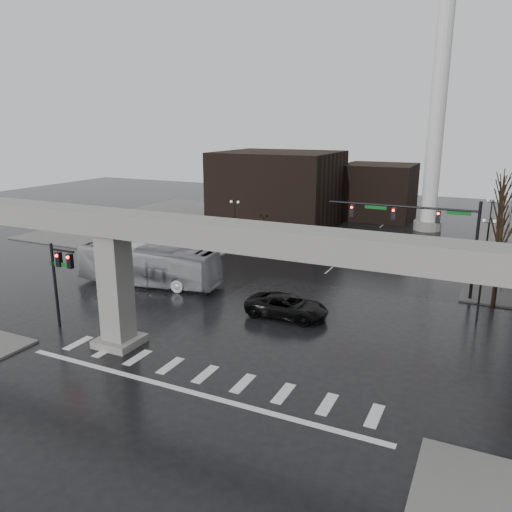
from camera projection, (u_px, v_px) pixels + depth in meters
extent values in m
plane|color=black|center=(214.00, 367.00, 29.14)|extent=(160.00, 160.00, 0.00)
cube|color=slate|center=(184.00, 222.00, 71.36)|extent=(28.00, 36.00, 0.15)
cube|color=gray|center=(211.00, 233.00, 27.08)|extent=(48.00, 2.20, 1.40)
cube|color=gray|center=(116.00, 291.00, 31.13)|extent=(1.60, 1.60, 7.30)
cube|color=gray|center=(120.00, 341.00, 32.01)|extent=(2.60, 2.60, 0.50)
cube|color=black|center=(278.00, 188.00, 70.30)|extent=(16.00, 14.00, 10.00)
cube|color=black|center=(378.00, 191.00, 74.24)|extent=(10.00, 10.00, 8.00)
cylinder|color=silver|center=(437.00, 113.00, 62.84)|extent=(2.00, 2.00, 30.00)
cylinder|color=gray|center=(427.00, 225.00, 66.54)|extent=(3.60, 3.60, 1.20)
cylinder|color=black|center=(475.00, 252.00, 39.13)|extent=(0.24, 0.24, 8.00)
cylinder|color=black|center=(400.00, 206.00, 40.82)|extent=(12.00, 0.18, 0.18)
cube|color=black|center=(438.00, 217.00, 39.73)|extent=(0.35, 0.30, 1.00)
cube|color=black|center=(393.00, 214.00, 41.20)|extent=(0.35, 0.30, 1.00)
cube|color=black|center=(352.00, 211.00, 42.66)|extent=(0.35, 0.30, 1.00)
sphere|color=#FF0C05|center=(438.00, 214.00, 39.50)|extent=(0.20, 0.20, 0.20)
cube|color=#0C561B|center=(459.00, 213.00, 38.99)|extent=(1.80, 0.05, 0.35)
cube|color=#0C561B|center=(376.00, 207.00, 41.71)|extent=(1.80, 0.05, 0.35)
cylinder|color=black|center=(55.00, 286.00, 34.16)|extent=(0.20, 0.20, 6.00)
cylinder|color=black|center=(62.00, 251.00, 33.07)|extent=(2.00, 0.14, 0.14)
cube|color=black|center=(59.00, 259.00, 33.41)|extent=(0.35, 0.30, 1.00)
cube|color=black|center=(70.00, 261.00, 32.99)|extent=(0.35, 0.30, 1.00)
cube|color=#0C561B|center=(58.00, 264.00, 33.54)|extent=(1.60, 0.05, 0.30)
cylinder|color=silver|center=(509.00, 222.00, 40.48)|extent=(0.12, 0.12, 12.00)
cylinder|color=black|center=(480.00, 290.00, 35.07)|extent=(0.14, 0.14, 4.80)
cube|color=black|center=(484.00, 258.00, 34.47)|extent=(0.90, 0.06, 0.06)
sphere|color=silver|center=(477.00, 255.00, 34.60)|extent=(0.32, 0.32, 0.32)
sphere|color=silver|center=(492.00, 256.00, 34.23)|extent=(0.32, 0.32, 0.32)
cylinder|color=black|center=(486.00, 247.00, 47.26)|extent=(0.14, 0.14, 4.80)
cube|color=black|center=(489.00, 223.00, 46.66)|extent=(0.90, 0.06, 0.06)
sphere|color=silver|center=(484.00, 220.00, 46.80)|extent=(0.32, 0.32, 0.32)
sphere|color=silver|center=(495.00, 221.00, 46.42)|extent=(0.32, 0.32, 0.32)
cylinder|color=black|center=(490.00, 222.00, 59.46)|extent=(0.14, 0.14, 4.80)
cube|color=black|center=(492.00, 202.00, 58.85)|extent=(0.90, 0.06, 0.06)
sphere|color=silver|center=(488.00, 200.00, 58.99)|extent=(0.32, 0.32, 0.32)
sphere|color=silver|center=(496.00, 201.00, 58.61)|extent=(0.32, 0.32, 0.32)
cylinder|color=black|center=(164.00, 250.00, 46.37)|extent=(0.14, 0.14, 4.80)
cube|color=black|center=(163.00, 225.00, 45.76)|extent=(0.90, 0.06, 0.06)
sphere|color=silver|center=(159.00, 222.00, 45.90)|extent=(0.32, 0.32, 0.32)
sphere|color=silver|center=(167.00, 223.00, 45.52)|extent=(0.32, 0.32, 0.32)
cylinder|color=black|center=(235.00, 223.00, 58.56)|extent=(0.14, 0.14, 4.80)
cube|color=black|center=(235.00, 204.00, 57.96)|extent=(0.90, 0.06, 0.06)
sphere|color=silver|center=(231.00, 202.00, 58.09)|extent=(0.32, 0.32, 0.32)
sphere|color=silver|center=(238.00, 202.00, 57.72)|extent=(0.32, 0.32, 0.32)
cylinder|color=black|center=(281.00, 206.00, 70.76)|extent=(0.14, 0.14, 4.80)
cube|color=black|center=(281.00, 190.00, 70.15)|extent=(0.90, 0.06, 0.06)
sphere|color=silver|center=(278.00, 188.00, 70.29)|extent=(0.32, 0.32, 0.32)
sphere|color=silver|center=(284.00, 188.00, 69.91)|extent=(0.32, 0.32, 0.32)
cylinder|color=black|center=(496.00, 279.00, 38.17)|extent=(0.34, 0.34, 4.55)
cylinder|color=black|center=(502.00, 231.00, 37.21)|extent=(0.12, 1.52, 2.98)
cylinder|color=black|center=(509.00, 234.00, 37.27)|extent=(0.83, 1.14, 2.51)
cylinder|color=black|center=(497.00, 254.00, 45.12)|extent=(0.34, 0.34, 4.66)
cylinder|color=black|center=(503.00, 212.00, 44.14)|extent=(0.12, 1.55, 3.05)
cylinder|color=black|center=(509.00, 215.00, 44.21)|extent=(0.85, 1.16, 2.57)
cylinder|color=black|center=(498.00, 236.00, 52.08)|extent=(0.34, 0.34, 4.76)
cylinder|color=black|center=(503.00, 199.00, 51.07)|extent=(0.12, 1.59, 3.11)
cylinder|color=black|center=(508.00, 201.00, 51.14)|extent=(0.86, 1.18, 2.62)
cylinder|color=black|center=(499.00, 222.00, 59.03)|extent=(0.34, 0.34, 4.87)
cylinder|color=black|center=(503.00, 189.00, 58.00)|extent=(0.12, 1.62, 3.18)
cylinder|color=black|center=(508.00, 191.00, 58.08)|extent=(0.88, 1.20, 2.68)
cylinder|color=black|center=(499.00, 212.00, 65.99)|extent=(0.34, 0.34, 4.97)
cylinder|color=black|center=(503.00, 181.00, 64.94)|extent=(0.12, 1.65, 3.25)
cylinder|color=black|center=(507.00, 183.00, 65.01)|extent=(0.89, 1.23, 2.74)
imported|color=black|center=(287.00, 306.00, 36.42)|extent=(6.12, 2.93, 1.68)
imported|color=#B4B5B9|center=(149.00, 264.00, 43.68)|extent=(13.23, 4.61, 3.61)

